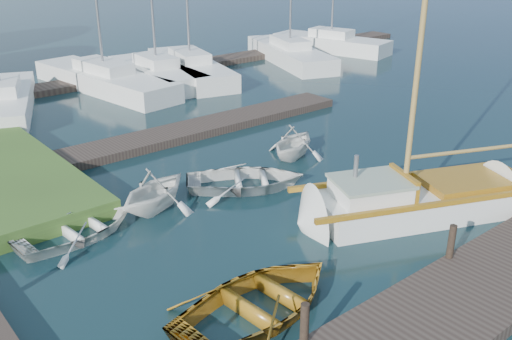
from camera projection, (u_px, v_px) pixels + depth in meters
ground at (256, 210)px, 15.57m from camera, size 160.00×160.00×0.00m
near_dock at (449, 310)px, 11.23m from camera, size 18.00×2.20×0.30m
far_dock at (187, 131)px, 21.32m from camera, size 14.00×1.60×0.30m
pontoon at (214, 62)px, 32.78m from camera, size 30.00×1.60×0.30m
mooring_post_1 at (305, 323)px, 9.97m from camera, size 0.16×0.16×0.80m
mooring_post_2 at (451, 241)px, 12.61m from camera, size 0.16×0.16×0.80m
sailboat at (415, 203)px, 15.21m from camera, size 7.35×4.59×9.83m
dinghy at (260, 297)px, 11.18m from camera, size 4.02×3.01×0.79m
tender_a at (77, 225)px, 14.09m from camera, size 3.32×2.52×0.65m
tender_b at (154, 187)px, 15.41m from camera, size 3.18×2.99×1.33m
tender_c at (245, 177)px, 16.81m from camera, size 4.27×3.97×0.72m
tender_d at (294, 139)px, 19.07m from camera, size 2.99×2.81×1.26m
marina_boat_0 at (3, 100)px, 23.73m from camera, size 4.81×7.79×11.60m
marina_boat_1 at (104, 78)px, 27.29m from camera, size 3.42×9.40×11.46m
marina_boat_2 at (157, 72)px, 28.55m from camera, size 2.70×7.25×11.12m
marina_boat_3 at (190, 67)px, 29.68m from camera, size 4.18×8.57×10.95m
marina_boat_5 at (290, 52)px, 33.23m from camera, size 4.92×8.79×11.21m
marina_boat_6 at (331, 42)px, 36.30m from camera, size 4.07×7.79×9.03m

